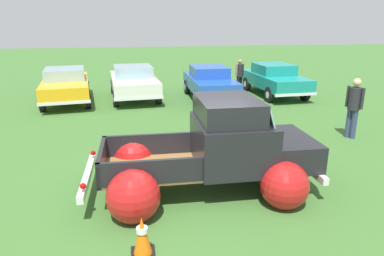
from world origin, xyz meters
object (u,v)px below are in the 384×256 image
(show_car_0, at_px, (66,84))
(show_car_3, at_px, (274,78))
(spectator_0, at_px, (240,74))
(spectator_1, at_px, (354,104))
(vintage_pickup_truck, at_px, (219,154))
(show_car_2, at_px, (210,82))
(show_car_1, at_px, (134,81))
(lane_cone_0, at_px, (142,236))

(show_car_0, distance_m, show_car_3, 9.29)
(show_car_3, distance_m, spectator_0, 1.63)
(show_car_0, relative_size, spectator_1, 2.54)
(spectator_0, height_order, spectator_1, spectator_1)
(spectator_0, bearing_deg, vintage_pickup_truck, 130.37)
(show_car_2, relative_size, spectator_1, 2.32)
(vintage_pickup_truck, xyz_separation_m, show_car_2, (1.68, 8.42, 0.02))
(show_car_0, xyz_separation_m, spectator_0, (7.84, 0.66, 0.12))
(vintage_pickup_truck, distance_m, show_car_2, 8.59)
(show_car_3, bearing_deg, show_car_1, -96.30)
(show_car_0, relative_size, spectator_0, 2.84)
(show_car_2, bearing_deg, spectator_1, 26.89)
(vintage_pickup_truck, xyz_separation_m, show_car_3, (4.82, 8.75, 0.02))
(vintage_pickup_truck, relative_size, lane_cone_0, 7.37)
(vintage_pickup_truck, distance_m, spectator_0, 10.09)
(spectator_0, xyz_separation_m, lane_cone_0, (-5.01, -11.43, -0.60))
(show_car_3, height_order, spectator_0, spectator_0)
(show_car_2, bearing_deg, show_car_0, -93.95)
(show_car_0, height_order, show_car_2, same)
(show_car_0, height_order, spectator_1, spectator_1)
(spectator_0, bearing_deg, show_car_2, 92.47)
(vintage_pickup_truck, bearing_deg, show_car_1, 100.67)
(show_car_0, height_order, show_car_1, same)
(show_car_3, distance_m, lane_cone_0, 12.48)
(spectator_1, bearing_deg, show_car_3, -120.22)
(show_car_3, bearing_deg, vintage_pickup_truck, -31.62)
(vintage_pickup_truck, xyz_separation_m, show_car_0, (-4.46, 8.85, 0.03))
(vintage_pickup_truck, relative_size, spectator_1, 2.60)
(spectator_0, bearing_deg, show_car_1, 64.04)
(show_car_0, distance_m, lane_cone_0, 11.14)
(show_car_2, bearing_deg, vintage_pickup_truck, -11.27)
(vintage_pickup_truck, relative_size, show_car_2, 1.12)
(show_car_1, bearing_deg, show_car_0, -88.53)
(show_car_2, xyz_separation_m, lane_cone_0, (-3.31, -10.34, -0.47))
(show_car_3, xyz_separation_m, lane_cone_0, (-6.45, -10.67, -0.47))
(show_car_3, relative_size, spectator_1, 2.40)
(show_car_1, distance_m, show_car_3, 6.46)
(spectator_1, bearing_deg, spectator_0, -108.39)
(lane_cone_0, bearing_deg, show_car_0, 104.73)
(vintage_pickup_truck, xyz_separation_m, show_car_1, (-1.62, 9.15, 0.03))
(spectator_0, bearing_deg, spectator_1, 160.46)
(show_car_0, bearing_deg, spectator_1, 47.92)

